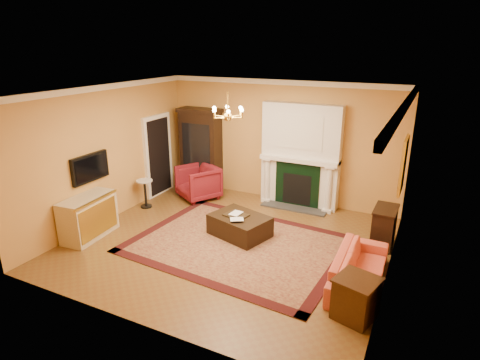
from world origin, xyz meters
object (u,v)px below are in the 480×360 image
Objects in this scene: coral_sofa at (360,264)px; console_table at (384,228)px; china_cabinet at (201,152)px; leather_ottoman at (240,225)px; wingback_armchair at (198,181)px; commode at (88,217)px; end_table at (356,299)px; pedestal_table at (145,192)px.

console_table reaches higher than coral_sofa.
coral_sofa is 1.59m from console_table.
china_cabinet reaches higher than leather_ottoman.
china_cabinet is at bearing 144.24° from wingback_armchair.
wingback_armchair is (0.29, -0.66, -0.59)m from china_cabinet.
commode reaches higher than console_table.
leather_ottoman is at bearing -6.89° from wingback_armchair.
console_table is (0.06, 2.49, 0.08)m from end_table.
end_table is at bearing -20.29° from pedestal_table.
end_table is (5.41, -2.00, -0.10)m from pedestal_table.
console_table reaches higher than leather_ottoman.
pedestal_table is 0.61× the size of leather_ottoman.
pedestal_table reaches higher than leather_ottoman.
pedestal_table is at bearing 159.71° from end_table.
commode is at bearing 96.03° from coral_sofa.
china_cabinet is 2.76× the size of console_table.
pedestal_table is at bearing -173.78° from console_table.
console_table is (4.92, -1.24, -0.67)m from china_cabinet.
leather_ottoman is at bearing -44.82° from china_cabinet.
console_table is at bearing 17.52° from commode.
wingback_armchair is at bearing 173.85° from console_table.
wingback_armchair is at bearing 146.04° from end_table.
end_table reaches higher than leather_ottoman.
wingback_armchair reaches higher than pedestal_table.
commode is at bearing -156.72° from console_table.
leather_ottoman is (1.90, -1.45, -0.24)m from wingback_armchair.
commode is 1.53× the size of console_table.
commode is 5.38m from coral_sofa.
end_table is at bearing -3.55° from wingback_armchair.
commode is 1.91× the size of end_table.
wingback_armchair is 1.53× the size of end_table.
end_table is 2.49m from console_table.
china_cabinet is 1.84× the size of leather_ottoman.
commode is (-0.04, -1.76, 0.03)m from pedestal_table.
china_cabinet reaches higher than pedestal_table.
commode is at bearing -91.44° from pedestal_table.
console_table is 0.67× the size of leather_ottoman.
end_table is (4.86, -3.73, -0.75)m from china_cabinet.
pedestal_table is at bearing 77.24° from coral_sofa.
coral_sofa is 3.07× the size of end_table.
wingback_armchair is 5.51m from end_table.
commode is at bearing -76.87° from wingback_armchair.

